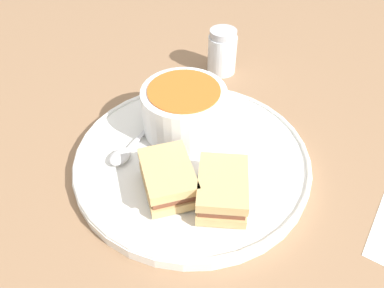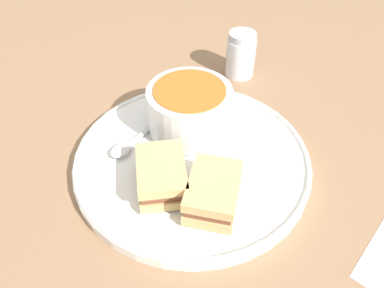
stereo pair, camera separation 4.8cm
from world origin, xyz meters
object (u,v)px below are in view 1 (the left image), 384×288
at_px(sandwich_half_near, 168,178).
at_px(salt_shaker, 222,52).
at_px(spoon, 125,152).
at_px(sandwich_half_far, 222,189).
at_px(soup_bowl, 184,109).

height_order(sandwich_half_near, salt_shaker, salt_shaker).
bearing_deg(spoon, sandwich_half_far, 87.00).
bearing_deg(salt_shaker, spoon, -61.94).
relative_size(sandwich_half_far, salt_shaker, 1.25).
xyz_separation_m(soup_bowl, sandwich_half_far, (0.13, -0.03, -0.01)).
bearing_deg(spoon, salt_shaker, 176.67).
xyz_separation_m(sandwich_half_near, salt_shaker, (-0.21, 0.21, 0.00)).
distance_m(soup_bowl, sandwich_half_near, 0.11).
height_order(spoon, sandwich_half_far, sandwich_half_far).
height_order(soup_bowl, sandwich_half_near, soup_bowl).
xyz_separation_m(sandwich_half_far, salt_shaker, (-0.25, 0.17, 0.00)).
relative_size(soup_bowl, salt_shaker, 1.47).
distance_m(soup_bowl, sandwich_half_far, 0.14).
height_order(spoon, sandwich_half_near, sandwich_half_near).
bearing_deg(sandwich_half_far, soup_bowl, 169.20).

